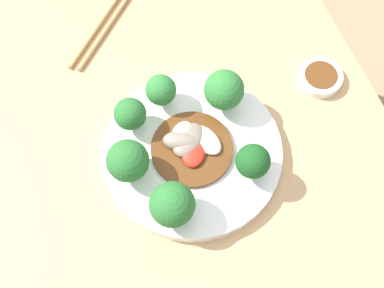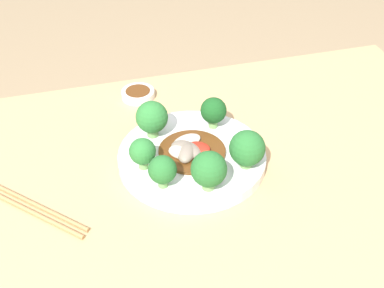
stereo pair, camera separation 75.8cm
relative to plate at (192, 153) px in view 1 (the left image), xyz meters
name	(u,v)px [view 1 (the left image)]	position (x,y,z in m)	size (l,w,h in m)	color
ground_plane	(172,257)	(-0.04, -0.05, -0.75)	(8.00, 8.00, 0.00)	#9E8460
table	(165,217)	(-0.04, -0.05, -0.38)	(1.15, 0.69, 0.74)	tan
plate	(192,153)	(0.00, 0.00, 0.00)	(0.26, 0.26, 0.02)	white
broccoli_northwest	(224,90)	(-0.05, 0.07, 0.05)	(0.06, 0.06, 0.07)	#70A356
broccoli_northeast	(253,162)	(0.06, 0.06, 0.04)	(0.05, 0.05, 0.06)	#7AAD5B
broccoli_southwest	(130,114)	(-0.07, -0.07, 0.04)	(0.05, 0.05, 0.06)	#70A356
broccoli_south	(128,161)	(0.00, -0.09, 0.05)	(0.06, 0.06, 0.07)	#7AAD5B
broccoli_west	(161,90)	(-0.09, -0.01, 0.04)	(0.04, 0.04, 0.06)	#7AAD5B
broccoli_southeast	(172,205)	(0.08, -0.06, 0.05)	(0.06, 0.06, 0.07)	#70A356
stirfry_center	(190,144)	(-0.01, 0.00, 0.02)	(0.12, 0.12, 0.02)	#5B3314
chopsticks	(112,15)	(-0.28, -0.04, -0.01)	(0.17, 0.18, 0.01)	#AD7F4C
sauce_dish	(320,77)	(-0.05, 0.23, 0.00)	(0.07, 0.07, 0.02)	white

